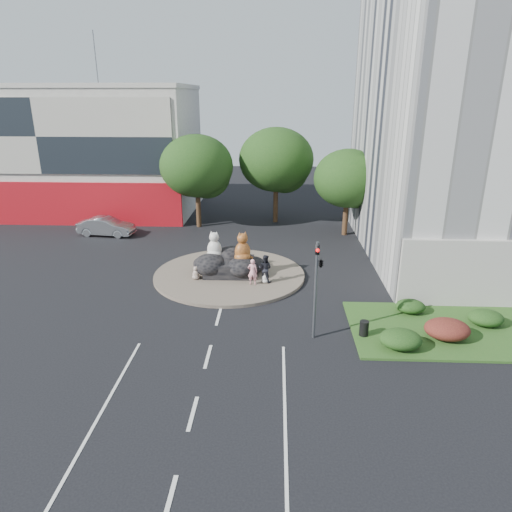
{
  "coord_description": "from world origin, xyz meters",
  "views": [
    {
      "loc": [
        3.04,
        -18.2,
        11.42
      ],
      "look_at": [
        1.85,
        8.41,
        2.0
      ],
      "focal_mm": 32.0,
      "sensor_mm": 36.0,
      "label": 1
    }
  ],
  "objects": [
    {
      "name": "parked_car",
      "position": [
        -11.47,
        18.85,
        0.79
      ],
      "size": [
        4.95,
        2.22,
        1.58
      ],
      "primitive_type": "imported",
      "rotation": [
        0.0,
        0.0,
        1.45
      ],
      "color": "#97999E",
      "rests_on": "ground"
    },
    {
      "name": "tree_left",
      "position": [
        -3.93,
        22.06,
        5.25
      ],
      "size": [
        6.46,
        6.46,
        8.27
      ],
      "color": "#382314",
      "rests_on": "ground"
    },
    {
      "name": "pedestrian_pink",
      "position": [
        1.65,
        8.17,
        1.04
      ],
      "size": [
        0.63,
        0.42,
        1.68
      ],
      "primitive_type": "imported",
      "rotation": [
        0.0,
        0.0,
        3.1
      ],
      "color": "pink",
      "rests_on": "roundabout_island"
    },
    {
      "name": "hedge_red",
      "position": [
        11.5,
        2.0,
        0.61
      ],
      "size": [
        2.2,
        1.76,
        0.99
      ],
      "primitive_type": "ellipsoid",
      "color": "#441214",
      "rests_on": "grass_verge"
    },
    {
      "name": "tree_mid",
      "position": [
        3.07,
        24.06,
        5.56
      ],
      "size": [
        6.84,
        6.84,
        8.76
      ],
      "color": "#382314",
      "rests_on": "ground"
    },
    {
      "name": "cat_white",
      "position": [
        -1.01,
        10.42,
        2.04
      ],
      "size": [
        1.32,
        1.21,
        1.88
      ],
      "primitive_type": null,
      "rotation": [
        0.0,
        0.0,
        -0.23
      ],
      "color": "beige",
      "rests_on": "rock_plinth"
    },
    {
      "name": "tree_right",
      "position": [
        9.07,
        20.06,
        4.63
      ],
      "size": [
        5.7,
        5.7,
        7.3
      ],
      "color": "#382314",
      "rests_on": "ground"
    },
    {
      "name": "pedestrian_dark",
      "position": [
        2.41,
        8.61,
        1.1
      ],
      "size": [
        1.05,
        0.93,
        1.81
      ],
      "primitive_type": "imported",
      "rotation": [
        0.0,
        0.0,
        2.81
      ],
      "color": "black",
      "rests_on": "roundabout_island"
    },
    {
      "name": "shophouse_block",
      "position": [
        -18.0,
        27.91,
        6.18
      ],
      "size": [
        25.2,
        12.3,
        17.4
      ],
      "color": "beige",
      "rests_on": "ground"
    },
    {
      "name": "roundabout_island",
      "position": [
        0.0,
        10.0,
        0.1
      ],
      "size": [
        10.0,
        10.0,
        0.2
      ],
      "primitive_type": "cylinder",
      "color": "brown",
      "rests_on": "ground"
    },
    {
      "name": "hedge_mid_green",
      "position": [
        14.0,
        3.5,
        0.53
      ],
      "size": [
        1.8,
        1.44,
        0.81
      ],
      "primitive_type": "ellipsoid",
      "color": "#153711",
      "rests_on": "grass_verge"
    },
    {
      "name": "kitten_calico",
      "position": [
        -2.06,
        8.9,
        0.64
      ],
      "size": [
        0.69,
        0.66,
        0.89
      ],
      "primitive_type": null,
      "rotation": [
        0.0,
        0.0,
        -0.48
      ],
      "color": "beige",
      "rests_on": "roundabout_island"
    },
    {
      "name": "litter_bin",
      "position": [
        7.5,
        2.13,
        0.5
      ],
      "size": [
        0.57,
        0.57,
        0.77
      ],
      "primitive_type": "cylinder",
      "rotation": [
        0.0,
        0.0,
        -0.28
      ],
      "color": "black",
      "rests_on": "grass_verge"
    },
    {
      "name": "hedge_back_green",
      "position": [
        10.5,
        4.8,
        0.48
      ],
      "size": [
        1.6,
        1.28,
        0.72
      ],
      "primitive_type": "ellipsoid",
      "color": "#153711",
      "rests_on": "grass_verge"
    },
    {
      "name": "traffic_light",
      "position": [
        5.1,
        2.0,
        3.62
      ],
      "size": [
        0.44,
        1.24,
        5.0
      ],
      "color": "#595B60",
      "rests_on": "ground"
    },
    {
      "name": "hedge_near_green",
      "position": [
        9.0,
        1.0,
        0.57
      ],
      "size": [
        2.0,
        1.6,
        0.9
      ],
      "primitive_type": "ellipsoid",
      "color": "#153711",
      "rests_on": "grass_verge"
    },
    {
      "name": "ground",
      "position": [
        0.0,
        0.0,
        0.0
      ],
      "size": [
        120.0,
        120.0,
        0.0
      ],
      "primitive_type": "plane",
      "color": "black",
      "rests_on": "ground"
    },
    {
      "name": "kitten_white",
      "position": [
        2.41,
        8.49,
        0.62
      ],
      "size": [
        0.66,
        0.66,
        0.84
      ],
      "primitive_type": null,
      "rotation": [
        0.0,
        0.0,
        0.84
      ],
      "color": "silver",
      "rests_on": "roundabout_island"
    },
    {
      "name": "rock_plinth",
      "position": [
        0.0,
        10.0,
        0.65
      ],
      "size": [
        3.2,
        2.6,
        0.9
      ],
      "primitive_type": null,
      "color": "black",
      "rests_on": "roundabout_island"
    },
    {
      "name": "grass_verge",
      "position": [
        12.0,
        3.0,
        0.06
      ],
      "size": [
        10.0,
        6.0,
        0.12
      ],
      "primitive_type": "cube",
      "color": "#20501A",
      "rests_on": "ground"
    },
    {
      "name": "cat_tabby",
      "position": [
        0.91,
        9.84,
        2.11
      ],
      "size": [
        1.58,
        1.52,
        2.03
      ],
      "primitive_type": null,
      "rotation": [
        0.0,
        0.0,
        0.51
      ],
      "color": "#A66922",
      "rests_on": "rock_plinth"
    },
    {
      "name": "street_lamp",
      "position": [
        12.82,
        8.0,
        4.55
      ],
      "size": [
        2.34,
        0.22,
        8.06
      ],
      "color": "#595B60",
      "rests_on": "ground"
    }
  ]
}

